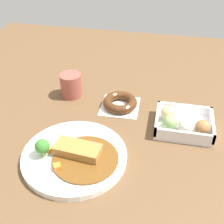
# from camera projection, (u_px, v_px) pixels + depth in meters

# --- Properties ---
(ground_plane) EXTENTS (1.60, 1.60, 0.00)m
(ground_plane) POSITION_uv_depth(u_px,v_px,m) (128.00, 132.00, 0.88)
(ground_plane) COLOR brown
(curry_plate) EXTENTS (0.28, 0.28, 0.07)m
(curry_plate) POSITION_uv_depth(u_px,v_px,m) (75.00, 155.00, 0.78)
(curry_plate) COLOR white
(curry_plate) RESTS_ON ground_plane
(donut_box) EXTENTS (0.17, 0.14, 0.06)m
(donut_box) POSITION_uv_depth(u_px,v_px,m) (182.00, 124.00, 0.87)
(donut_box) COLOR white
(donut_box) RESTS_ON ground_plane
(chocolate_ring_donut) EXTENTS (0.13, 0.13, 0.03)m
(chocolate_ring_donut) POSITION_uv_depth(u_px,v_px,m) (120.00, 103.00, 0.98)
(chocolate_ring_donut) COLOR white
(chocolate_ring_donut) RESTS_ON ground_plane
(coffee_mug) EXTENTS (0.07, 0.07, 0.08)m
(coffee_mug) POSITION_uv_depth(u_px,v_px,m) (71.00, 85.00, 1.02)
(coffee_mug) COLOR #9E4C42
(coffee_mug) RESTS_ON ground_plane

